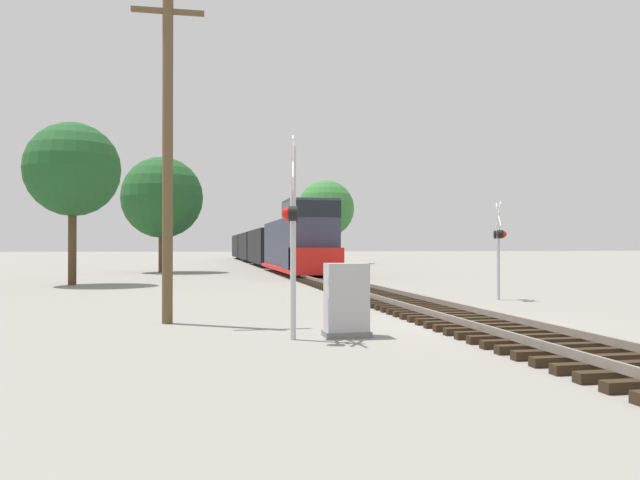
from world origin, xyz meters
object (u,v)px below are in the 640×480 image
crossing_signal_far (499,240)px  tree_mid_background (162,198)px  crossing_signal_near (292,223)px  tree_far_right (73,170)px  tree_deep_background (326,209)px  relay_cabinet (346,300)px  utility_pole (168,149)px  freight_train (262,246)px

crossing_signal_far → tree_mid_background: size_ratio=0.42×
crossing_signal_near → tree_far_right: tree_far_right is taller
crossing_signal_near → tree_deep_background: tree_deep_background is taller
crossing_signal_near → relay_cabinet: size_ratio=2.66×
crossing_signal_near → tree_deep_background: bearing=176.9°
crossing_signal_far → relay_cabinet: size_ratio=2.24×
utility_pole → tree_mid_background: (-1.89, 30.90, 1.10)m
relay_cabinet → utility_pole: 6.11m
tree_mid_background → tree_far_right: bearing=-103.7°
freight_train → tree_deep_background: 8.55m
freight_train → relay_cabinet: 52.50m
relay_cabinet → utility_pole: bearing=142.0°
utility_pole → tree_mid_background: size_ratio=1.00×
crossing_signal_near → tree_mid_background: bearing=-163.2°
freight_train → tree_far_right: size_ratio=8.17×
crossing_signal_far → tree_deep_background: bearing=13.2°
freight_train → relay_cabinet: freight_train is taller
crossing_signal_far → crossing_signal_near: bearing=149.5°
utility_pole → crossing_signal_near: bearing=-50.6°
crossing_signal_far → tree_deep_background: 46.76m
tree_far_right → tree_mid_background: bearing=76.3°
tree_mid_background → utility_pole: bearing=-86.5°
crossing_signal_near → tree_mid_background: (-4.56, 34.16, 3.05)m
tree_deep_background → freight_train: bearing=-165.0°
freight_train → utility_pole: size_ratio=7.80×
tree_mid_background → freight_train: bearing=63.5°
crossing_signal_far → tree_mid_background: tree_mid_background is taller
tree_far_right → tree_deep_background: size_ratio=0.88×
crossing_signal_far → tree_deep_background: (3.11, 46.50, 3.90)m
crossing_signal_near → utility_pole: size_ratio=0.49×
tree_mid_background → crossing_signal_far: bearing=-63.0°
crossing_signal_far → tree_far_right: (-16.81, 11.80, 3.57)m
crossing_signal_near → utility_pole: (-2.67, 3.26, 1.95)m
utility_pole → tree_deep_background: size_ratio=0.92×
relay_cabinet → utility_pole: size_ratio=0.19×
tree_far_right → crossing_signal_far: bearing=-35.1°
utility_pole → tree_deep_background: (14.53, 51.26, 1.67)m
relay_cabinet → tree_far_right: tree_far_right is taller
crossing_signal_near → crossing_signal_far: bearing=141.7°
crossing_signal_near → crossing_signal_far: size_ratio=1.19×
relay_cabinet → tree_deep_background: (10.64, 54.30, 5.28)m
freight_train → tree_far_right: bearing=-111.2°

